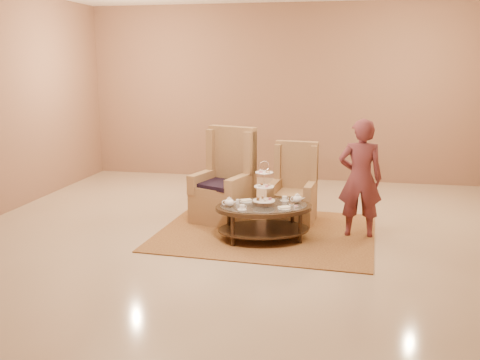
% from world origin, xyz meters
% --- Properties ---
extents(ground, '(8.00, 8.00, 0.00)m').
position_xyz_m(ground, '(0.00, 0.00, 0.00)').
color(ground, '#BCA88C').
rests_on(ground, ground).
extents(ceiling, '(8.00, 8.00, 0.02)m').
position_xyz_m(ceiling, '(0.00, 0.00, 0.00)').
color(ceiling, white).
rests_on(ceiling, ground).
extents(wall_back, '(8.00, 0.04, 3.50)m').
position_xyz_m(wall_back, '(0.00, 4.00, 1.75)').
color(wall_back, '#8F654E').
rests_on(wall_back, ground).
extents(rug, '(3.09, 2.62, 0.02)m').
position_xyz_m(rug, '(0.23, 0.33, 0.01)').
color(rug, olive).
rests_on(rug, ground).
extents(tea_table, '(1.51, 1.25, 1.08)m').
position_xyz_m(tea_table, '(0.24, 0.00, 0.39)').
color(tea_table, black).
rests_on(tea_table, ground).
extents(armchair_left, '(0.95, 0.97, 1.41)m').
position_xyz_m(armchair_left, '(-0.47, 0.83, 0.48)').
color(armchair_left, '#9C7349').
rests_on(armchair_left, ground).
extents(armchair_right, '(0.70, 0.72, 1.19)m').
position_xyz_m(armchair_right, '(0.54, 0.98, 0.40)').
color(armchair_right, '#9C7349').
rests_on(armchair_right, ground).
extents(person, '(0.61, 0.41, 1.63)m').
position_xyz_m(person, '(1.49, 0.41, 0.81)').
color(person, brown).
rests_on(person, ground).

